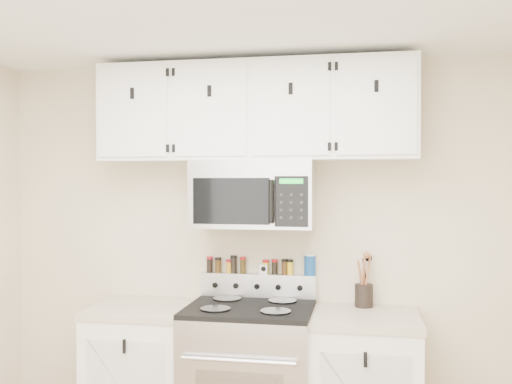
# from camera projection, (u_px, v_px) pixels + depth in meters

# --- Properties ---
(back_wall) EXTENTS (3.50, 0.01, 2.50)m
(back_wall) POSITION_uv_depth(u_px,v_px,m) (259.00, 250.00, 3.79)
(back_wall) COLOR #BDAA8D
(back_wall) RESTS_ON floor
(range) EXTENTS (0.76, 0.65, 1.10)m
(range) POSITION_uv_depth(u_px,v_px,m) (250.00, 381.00, 3.49)
(range) COLOR #B7B7BA
(range) RESTS_ON floor
(base_cabinet_left) EXTENTS (0.64, 0.62, 0.92)m
(base_cabinet_left) POSITION_uv_depth(u_px,v_px,m) (145.00, 377.00, 3.63)
(base_cabinet_left) COLOR white
(base_cabinet_left) RESTS_ON floor
(microwave) EXTENTS (0.76, 0.44, 0.42)m
(microwave) POSITION_uv_depth(u_px,v_px,m) (254.00, 194.00, 3.59)
(microwave) COLOR #9E9EA3
(microwave) RESTS_ON back_wall
(upper_cabinets) EXTENTS (2.00, 0.35, 0.62)m
(upper_cabinets) POSITION_uv_depth(u_px,v_px,m) (255.00, 112.00, 3.61)
(upper_cabinets) COLOR white
(upper_cabinets) RESTS_ON back_wall
(utensil_crock) EXTENTS (0.11, 0.11, 0.33)m
(utensil_crock) POSITION_uv_depth(u_px,v_px,m) (364.00, 294.00, 3.58)
(utensil_crock) COLOR black
(utensil_crock) RESTS_ON base_cabinet_right
(kitchen_timer) EXTENTS (0.06, 0.05, 0.06)m
(kitchen_timer) POSITION_uv_depth(u_px,v_px,m) (264.00, 269.00, 3.75)
(kitchen_timer) COLOR white
(kitchen_timer) RESTS_ON range
(salt_canister) EXTENTS (0.07, 0.07, 0.14)m
(salt_canister) POSITION_uv_depth(u_px,v_px,m) (310.00, 265.00, 3.69)
(salt_canister) COLOR navy
(salt_canister) RESTS_ON range
(spice_jar_0) EXTENTS (0.04, 0.04, 0.11)m
(spice_jar_0) POSITION_uv_depth(u_px,v_px,m) (210.00, 264.00, 3.81)
(spice_jar_0) COLOR black
(spice_jar_0) RESTS_ON range
(spice_jar_1) EXTENTS (0.04, 0.04, 0.10)m
(spice_jar_1) POSITION_uv_depth(u_px,v_px,m) (218.00, 265.00, 3.80)
(spice_jar_1) COLOR #40290F
(spice_jar_1) RESTS_ON range
(spice_jar_2) EXTENTS (0.04, 0.04, 0.09)m
(spice_jar_2) POSITION_uv_depth(u_px,v_px,m) (229.00, 266.00, 3.79)
(spice_jar_2) COLOR orange
(spice_jar_2) RESTS_ON range
(spice_jar_3) EXTENTS (0.04, 0.04, 0.12)m
(spice_jar_3) POSITION_uv_depth(u_px,v_px,m) (234.00, 264.00, 3.78)
(spice_jar_3) COLOR black
(spice_jar_3) RESTS_ON range
(spice_jar_4) EXTENTS (0.04, 0.04, 0.11)m
(spice_jar_4) POSITION_uv_depth(u_px,v_px,m) (243.00, 265.00, 3.77)
(spice_jar_4) COLOR #392A0D
(spice_jar_4) RESTS_ON range
(spice_jar_5) EXTENTS (0.04, 0.04, 0.09)m
(spice_jar_5) POSITION_uv_depth(u_px,v_px,m) (266.00, 267.00, 3.74)
(spice_jar_5) COLOR gold
(spice_jar_5) RESTS_ON range
(spice_jar_6) EXTENTS (0.04, 0.04, 0.10)m
(spice_jar_6) POSITION_uv_depth(u_px,v_px,m) (275.00, 267.00, 3.73)
(spice_jar_6) COLOR black
(spice_jar_6) RESTS_ON range
(spice_jar_7) EXTENTS (0.04, 0.04, 0.10)m
(spice_jar_7) POSITION_uv_depth(u_px,v_px,m) (285.00, 267.00, 3.72)
(spice_jar_7) COLOR #422A10
(spice_jar_7) RESTS_ON range
(spice_jar_8) EXTENTS (0.04, 0.04, 0.10)m
(spice_jar_8) POSITION_uv_depth(u_px,v_px,m) (290.00, 267.00, 3.71)
(spice_jar_8) COLOR yellow
(spice_jar_8) RESTS_ON range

